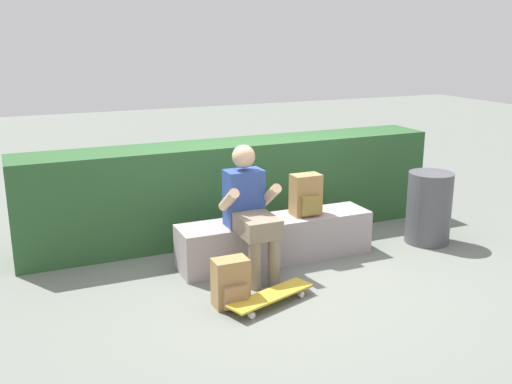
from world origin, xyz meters
TOP-DOWN VIEW (x-y plane):
  - ground_plane at (0.00, 0.00)m, footprint 24.00×24.00m
  - bench_main at (0.00, 0.26)m, footprint 1.92×0.42m
  - person_skater at (-0.36, 0.06)m, footprint 0.49×0.62m
  - skateboard_near_person at (-0.46, -0.60)m, footprint 0.82×0.45m
  - backpack_on_bench at (0.32, 0.26)m, footprint 0.28×0.23m
  - backpack_on_ground at (-0.76, -0.49)m, footprint 0.28×0.23m
  - hedge_row at (-0.08, 1.14)m, footprint 4.54×0.59m
  - trash_bin at (1.68, 0.08)m, footprint 0.46×0.46m

SIDE VIEW (x-z plane):
  - ground_plane at x=0.00m, z-range 0.00..0.00m
  - skateboard_near_person at x=-0.46m, z-range 0.03..0.12m
  - backpack_on_ground at x=-0.76m, z-range -0.01..0.39m
  - bench_main at x=0.00m, z-range 0.00..0.42m
  - trash_bin at x=1.68m, z-range 0.00..0.75m
  - hedge_row at x=-0.08m, z-range 0.00..1.02m
  - backpack_on_bench at x=0.32m, z-range 0.42..0.82m
  - person_skater at x=-0.36m, z-range 0.04..1.22m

